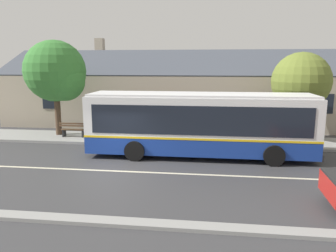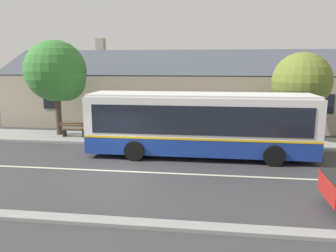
{
  "view_description": "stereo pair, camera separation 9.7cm",
  "coord_description": "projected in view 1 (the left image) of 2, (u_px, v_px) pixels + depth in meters",
  "views": [
    {
      "loc": [
        4.22,
        -13.53,
        4.71
      ],
      "look_at": [
        2.11,
        3.28,
        1.47
      ],
      "focal_mm": 35.0,
      "sensor_mm": 36.0,
      "label": 1
    },
    {
      "loc": [
        4.32,
        -13.52,
        4.71
      ],
      "look_at": [
        2.11,
        3.28,
        1.47
      ],
      "focal_mm": 35.0,
      "sensor_mm": 36.0,
      "label": 2
    }
  ],
  "objects": [
    {
      "name": "bench_down_street",
      "position": [
        149.0,
        132.0,
        20.16
      ],
      "size": [
        1.87,
        0.51,
        0.94
      ],
      "color": "brown",
      "rests_on": "sidewalk_far"
    },
    {
      "name": "sidewalk_far",
      "position": [
        140.0,
        139.0,
        20.42
      ],
      "size": [
        60.0,
        3.0,
        0.15
      ],
      "primitive_type": "cube",
      "color": "gray",
      "rests_on": "ground"
    },
    {
      "name": "ground_plane",
      "position": [
        112.0,
        171.0,
        14.59
      ],
      "size": [
        300.0,
        300.0,
        0.0
      ],
      "primitive_type": "plane",
      "color": "#38383A"
    },
    {
      "name": "bench_by_building",
      "position": [
        73.0,
        130.0,
        20.64
      ],
      "size": [
        1.6,
        0.51,
        0.94
      ],
      "color": "brown",
      "rests_on": "sidewalk_far"
    },
    {
      "name": "street_tree_secondary",
      "position": [
        57.0,
        73.0,
        20.6
      ],
      "size": [
        3.9,
        3.86,
        6.18
      ],
      "color": "#4C3828",
      "rests_on": "ground"
    },
    {
      "name": "lane_divider_stripe",
      "position": [
        112.0,
        171.0,
        14.59
      ],
      "size": [
        60.0,
        0.16,
        0.01
      ],
      "primitive_type": "cube",
      "color": "beige",
      "rests_on": "ground"
    },
    {
      "name": "street_tree_primary",
      "position": [
        299.0,
        83.0,
        19.32
      ],
      "size": [
        3.42,
        3.42,
        5.39
      ],
      "color": "#4C3828",
      "rests_on": "ground"
    },
    {
      "name": "transit_bus",
      "position": [
        200.0,
        123.0,
        16.63
      ],
      "size": [
        11.42,
        2.79,
        3.23
      ],
      "color": "navy",
      "rests_on": "ground"
    },
    {
      "name": "curb_near",
      "position": [
        66.0,
        219.0,
        9.95
      ],
      "size": [
        60.0,
        0.5,
        0.12
      ],
      "primitive_type": "cube",
      "color": "gray",
      "rests_on": "ground"
    },
    {
      "name": "community_building",
      "position": [
        185.0,
        96.0,
        27.19
      ],
      "size": [
        27.82,
        9.34,
        6.84
      ],
      "color": "tan",
      "rests_on": "ground"
    }
  ]
}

